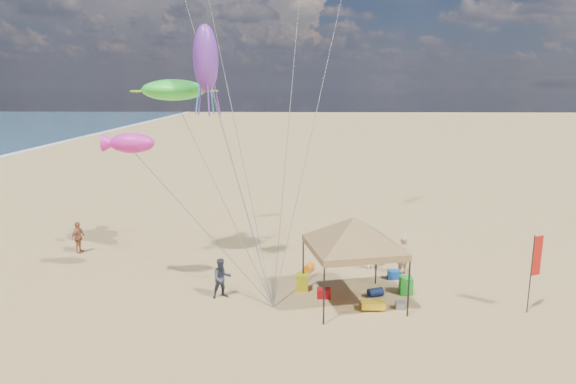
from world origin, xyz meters
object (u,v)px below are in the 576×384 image
(feather_flag, at_px, (535,261))
(person_near_b, at_px, (222,278))
(chair_yellow, at_px, (302,282))
(beach_cart, at_px, (373,305))
(cooler_red, at_px, (324,293))
(cooler_blue, at_px, (394,275))
(canopy_tent, at_px, (354,220))
(person_near_a, at_px, (402,255))
(person_far_a, at_px, (78,237))
(chair_green, at_px, (406,285))
(person_near_c, at_px, (370,248))

(feather_flag, height_order, person_near_b, feather_flag)
(chair_yellow, relative_size, beach_cart, 0.78)
(cooler_red, height_order, cooler_blue, same)
(canopy_tent, xyz_separation_m, person_near_a, (2.51, 3.02, -2.43))
(chair_yellow, distance_m, person_far_a, 12.18)
(cooler_red, distance_m, chair_green, 3.42)
(cooler_red, relative_size, beach_cart, 0.60)
(chair_yellow, bearing_deg, beach_cart, -33.61)
(cooler_blue, relative_size, person_near_a, 0.30)
(feather_flag, relative_size, cooler_blue, 5.61)
(canopy_tent, bearing_deg, cooler_blue, 50.14)
(cooler_blue, bearing_deg, chair_yellow, -161.33)
(canopy_tent, height_order, beach_cart, canopy_tent)
(chair_green, height_order, beach_cart, chair_green)
(cooler_red, height_order, person_far_a, person_far_a)
(chair_green, xyz_separation_m, person_near_a, (0.23, 2.11, 0.55))
(person_near_b, bearing_deg, person_near_a, -6.29)
(canopy_tent, xyz_separation_m, chair_yellow, (-1.97, 1.13, -2.97))
(person_near_c, bearing_deg, person_far_a, -25.73)
(canopy_tent, height_order, feather_flag, canopy_tent)
(chair_green, height_order, person_far_a, person_far_a)
(person_near_a, bearing_deg, canopy_tent, 11.72)
(feather_flag, height_order, person_near_a, feather_flag)
(cooler_blue, distance_m, person_near_a, 0.97)
(person_near_a, bearing_deg, beach_cart, 25.69)
(canopy_tent, xyz_separation_m, chair_green, (2.28, 0.91, -2.97))
(person_near_a, height_order, person_near_c, person_near_c)
(canopy_tent, relative_size, beach_cart, 7.01)
(person_near_c, bearing_deg, person_near_a, 130.88)
(chair_yellow, height_order, person_near_b, person_near_b)
(person_near_c, relative_size, person_far_a, 1.17)
(feather_flag, height_order, person_far_a, feather_flag)
(person_near_a, relative_size, person_near_b, 1.10)
(chair_green, bearing_deg, person_near_c, 110.66)
(chair_green, bearing_deg, canopy_tent, -158.32)
(canopy_tent, bearing_deg, person_near_c, 72.55)
(canopy_tent, height_order, person_far_a, canopy_tent)
(canopy_tent, relative_size, feather_flag, 2.08)
(beach_cart, bearing_deg, person_far_a, 156.09)
(cooler_red, distance_m, person_near_a, 4.52)
(feather_flag, relative_size, person_near_b, 1.85)
(chair_yellow, distance_m, person_near_b, 3.34)
(person_near_b, bearing_deg, person_near_c, 2.98)
(cooler_blue, relative_size, person_far_a, 0.33)
(cooler_red, xyz_separation_m, chair_yellow, (-0.87, 0.75, 0.16))
(canopy_tent, relative_size, person_near_a, 3.52)
(cooler_blue, bearing_deg, beach_cart, -113.18)
(person_near_a, distance_m, person_far_a, 16.02)
(feather_flag, distance_m, person_near_a, 5.65)
(canopy_tent, distance_m, person_near_c, 4.63)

